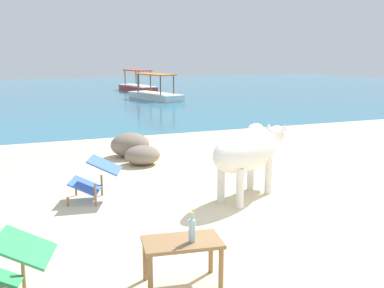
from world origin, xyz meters
TOP-DOWN VIEW (x-y plane):
  - sand_beach at (0.00, 0.00)m, footprint 18.00×14.00m
  - water_surface at (0.00, 22.00)m, footprint 60.00×36.00m
  - cow at (0.19, 1.04)m, footprint 1.96×1.42m
  - low_bench_table at (-1.73, -1.16)m, footprint 0.82×0.55m
  - bottle at (-1.66, -1.23)m, footprint 0.07×0.07m
  - deck_chair_near at (-2.06, 1.77)m, footprint 0.91×0.77m
  - deck_chair_far at (-3.31, -0.96)m, footprint 0.89×0.74m
  - shore_rock_large at (-0.79, 4.59)m, footprint 0.98×0.91m
  - shore_rock_medium at (-0.75, 3.76)m, footprint 0.84×0.80m
  - boat_white at (3.67, 17.00)m, footprint 2.06×3.85m
  - boat_red at (4.36, 23.00)m, footprint 1.71×3.81m

SIDE VIEW (x-z plane):
  - water_surface at x=0.00m, z-range -0.01..0.01m
  - sand_beach at x=0.00m, z-range 0.00..0.04m
  - shore_rock_medium at x=-0.75m, z-range 0.04..0.43m
  - boat_white at x=3.67m, z-range -0.35..0.94m
  - boat_red at x=4.36m, z-range -0.35..0.94m
  - shore_rock_large at x=-0.79m, z-range 0.04..0.57m
  - low_bench_table at x=-1.73m, z-range 0.19..0.65m
  - deck_chair_near at x=-2.06m, z-range 0.08..0.77m
  - deck_chair_far at x=-3.31m, z-range 0.08..0.77m
  - bottle at x=-1.66m, z-range 0.47..0.77m
  - cow at x=0.19m, z-range 0.22..1.38m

